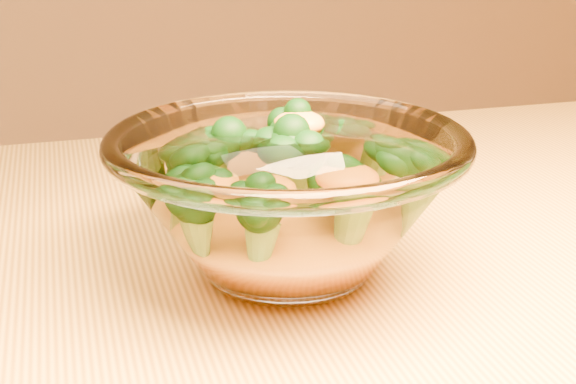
% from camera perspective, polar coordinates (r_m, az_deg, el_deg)
% --- Properties ---
extents(glass_bowl, '(0.24, 0.24, 0.11)m').
position_cam_1_polar(glass_bowl, '(0.53, -0.00, -0.52)').
color(glass_bowl, white).
rests_on(glass_bowl, table).
extents(cheese_sauce, '(0.14, 0.14, 0.04)m').
position_cam_1_polar(cheese_sauce, '(0.54, 0.00, -2.75)').
color(cheese_sauce, orange).
rests_on(cheese_sauce, glass_bowl).
extents(broccoli_heap, '(0.17, 0.14, 0.08)m').
position_cam_1_polar(broccoli_heap, '(0.53, -0.11, 1.43)').
color(broccoli_heap, black).
rests_on(broccoli_heap, cheese_sauce).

